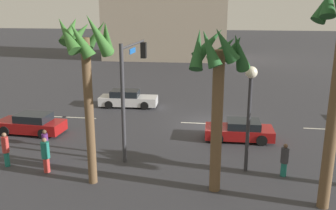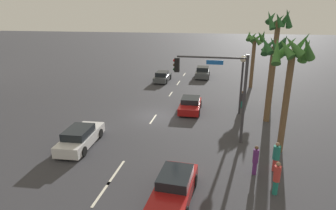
{
  "view_description": "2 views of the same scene",
  "coord_description": "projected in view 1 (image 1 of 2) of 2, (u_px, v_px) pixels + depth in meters",
  "views": [
    {
      "loc": [
        -0.79,
        24.0,
        7.75
      ],
      "look_at": [
        2.59,
        1.79,
        1.72
      ],
      "focal_mm": 38.81,
      "sensor_mm": 36.0,
      "label": 1
    },
    {
      "loc": [
        22.54,
        5.6,
        8.56
      ],
      "look_at": [
        2.55,
        1.63,
        1.92
      ],
      "focal_mm": 30.07,
      "sensor_mm": 36.0,
      "label": 2
    }
  ],
  "objects": [
    {
      "name": "traffic_signal",
      "position": [
        131.0,
        78.0,
        19.37
      ],
      "size": [
        0.35,
        4.93,
        6.1
      ],
      "color": "#38383D",
      "rests_on": "ground_plane"
    },
    {
      "name": "car_2",
      "position": [
        240.0,
        131.0,
        21.91
      ],
      "size": [
        4.09,
        2.02,
        1.22
      ],
      "color": "maroon",
      "rests_on": "ground_plane"
    },
    {
      "name": "streetlamp",
      "position": [
        250.0,
        98.0,
        16.87
      ],
      "size": [
        0.56,
        0.56,
        5.18
      ],
      "color": "#2D2D33",
      "rests_on": "ground_plane"
    },
    {
      "name": "ground_plane",
      "position": [
        209.0,
        124.0,
        25.04
      ],
      "size": [
        220.0,
        220.0,
        0.0
      ],
      "primitive_type": "plane",
      "color": "#333338"
    },
    {
      "name": "car_0",
      "position": [
        128.0,
        99.0,
        29.26
      ],
      "size": [
        4.7,
        2.0,
        1.35
      ],
      "color": "silver",
      "rests_on": "ground_plane"
    },
    {
      "name": "car_1",
      "position": [
        31.0,
        124.0,
        23.02
      ],
      "size": [
        4.3,
        1.97,
        1.3
      ],
      "color": "maroon",
      "rests_on": "ground_plane"
    },
    {
      "name": "palm_tree_3",
      "position": [
        218.0,
        71.0,
        14.62
      ],
      "size": [
        2.57,
        2.51,
        7.16
      ],
      "color": "brown",
      "rests_on": "ground_plane"
    },
    {
      "name": "lane_stripe_5",
      "position": [
        52.0,
        116.0,
        26.71
      ],
      "size": [
        2.13,
        0.14,
        0.01
      ],
      "primitive_type": "cube",
      "color": "silver",
      "rests_on": "ground_plane"
    },
    {
      "name": "pedestrian_2",
      "position": [
        45.0,
        145.0,
        18.68
      ],
      "size": [
        0.33,
        0.33,
        1.73
      ],
      "color": "#59266B",
      "rests_on": "ground_plane"
    },
    {
      "name": "palm_tree_1",
      "position": [
        87.0,
        54.0,
        15.1
      ],
      "size": [
        2.64,
        2.55,
        7.65
      ],
      "color": "brown",
      "rests_on": "ground_plane"
    },
    {
      "name": "pedestrian_3",
      "position": [
        6.0,
        149.0,
        18.12
      ],
      "size": [
        0.47,
        0.47,
        1.78
      ],
      "color": "#1E7266",
      "rests_on": "ground_plane"
    },
    {
      "name": "pedestrian_0",
      "position": [
        46.0,
        154.0,
        17.47
      ],
      "size": [
        0.56,
        0.56,
        1.76
      ],
      "color": "#BF3833",
      "rests_on": "ground_plane"
    },
    {
      "name": "lane_stripe_3",
      "position": [
        197.0,
        123.0,
        25.16
      ],
      "size": [
        2.22,
        0.14,
        0.01
      ],
      "primitive_type": "cube",
      "color": "silver",
      "rests_on": "ground_plane"
    },
    {
      "name": "lane_stripe_2",
      "position": [
        318.0,
        129.0,
        24.0
      ],
      "size": [
        1.83,
        0.14,
        0.01
      ],
      "primitive_type": "cube",
      "color": "silver",
      "rests_on": "ground_plane"
    },
    {
      "name": "lane_stripe_4",
      "position": [
        79.0,
        118.0,
        26.41
      ],
      "size": [
        2.58,
        0.14,
        0.01
      ],
      "primitive_type": "cube",
      "color": "silver",
      "rests_on": "ground_plane"
    },
    {
      "name": "pedestrian_1",
      "position": [
        284.0,
        159.0,
        17.07
      ],
      "size": [
        0.51,
        0.51,
        1.63
      ],
      "color": "#1E7266",
      "rests_on": "ground_plane"
    }
  ]
}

